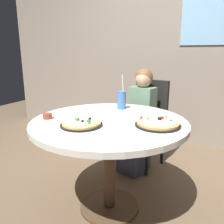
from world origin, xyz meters
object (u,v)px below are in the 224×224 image
object	(u,v)px
dining_table	(109,133)
sauce_bowl	(48,116)
pizza_cheese	(158,123)
pizza_veggie	(82,123)
chair_wooden	(147,118)
diner_child	(138,126)
soda_cup	(122,100)
plate_small	(122,114)

from	to	relation	value
dining_table	sauce_bowl	distance (m)	0.49
pizza_cheese	pizza_veggie	bearing A→B (deg)	-155.33
dining_table	chair_wooden	bearing A→B (deg)	88.68
diner_child	pizza_veggie	xyz separation A→B (m)	(-0.09, -0.95, 0.28)
chair_wooden	soda_cup	size ratio (longest dim) A/B	3.09
sauce_bowl	plate_small	bearing A→B (deg)	38.26
pizza_cheese	plate_small	size ratio (longest dim) A/B	1.74
dining_table	sauce_bowl	bearing A→B (deg)	-159.25
pizza_veggie	chair_wooden	bearing A→B (deg)	83.23
dining_table	pizza_cheese	size ratio (longest dim) A/B	3.70
dining_table	diner_child	bearing A→B (deg)	91.36
diner_child	sauce_bowl	world-z (taller)	diner_child
diner_child	chair_wooden	bearing A→B (deg)	77.69
diner_child	plate_small	distance (m)	0.61
pizza_cheese	soda_cup	size ratio (longest dim) A/B	1.02
pizza_cheese	chair_wooden	bearing A→B (deg)	110.72
dining_table	pizza_veggie	world-z (taller)	pizza_veggie
chair_wooden	diner_child	distance (m)	0.19
chair_wooden	plate_small	world-z (taller)	chair_wooden
dining_table	pizza_cheese	world-z (taller)	pizza_cheese
diner_child	soda_cup	world-z (taller)	diner_child
chair_wooden	soda_cup	bearing A→B (deg)	-97.71
pizza_cheese	soda_cup	bearing A→B (deg)	140.03
sauce_bowl	chair_wooden	bearing A→B (deg)	66.99
pizza_veggie	sauce_bowl	size ratio (longest dim) A/B	4.18
soda_cup	chair_wooden	bearing A→B (deg)	82.29
plate_small	pizza_cheese	bearing A→B (deg)	-28.72
dining_table	sauce_bowl	xyz separation A→B (m)	(-0.44, -0.17, 0.12)
diner_child	pizza_veggie	size ratio (longest dim) A/B	3.70
chair_wooden	sauce_bowl	xyz separation A→B (m)	(-0.46, -1.09, 0.24)
chair_wooden	soda_cup	world-z (taller)	soda_cup
pizza_veggie	plate_small	xyz separation A→B (m)	(0.14, 0.40, -0.01)
pizza_veggie	pizza_cheese	world-z (taller)	same
soda_cup	sauce_bowl	xyz separation A→B (m)	(-0.39, -0.53, -0.06)
sauce_bowl	pizza_cheese	bearing A→B (deg)	12.67
pizza_veggie	plate_small	distance (m)	0.43
soda_cup	sauce_bowl	world-z (taller)	soda_cup
diner_child	plate_small	bearing A→B (deg)	-85.54
sauce_bowl	dining_table	bearing A→B (deg)	20.75
dining_table	pizza_cheese	bearing A→B (deg)	2.20
dining_table	soda_cup	bearing A→B (deg)	98.42
plate_small	chair_wooden	bearing A→B (deg)	90.27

